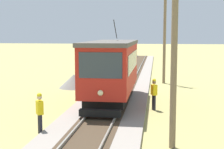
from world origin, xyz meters
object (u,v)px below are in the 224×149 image
object	(u,v)px
gravel_pile	(74,81)
track_worker	(40,111)
red_tram	(112,68)
second_worker	(154,93)
utility_pole_mid	(165,33)
utility_pole_near_tram	(174,39)

from	to	relation	value
gravel_pile	track_worker	xyz separation A→B (m)	(1.53, -11.72, 0.45)
red_tram	gravel_pile	xyz separation A→B (m)	(-3.79, 5.57, -1.66)
gravel_pile	track_worker	distance (m)	11.83
gravel_pile	second_worker	distance (m)	9.20
utility_pole_mid	utility_pole_near_tram	bearing A→B (deg)	-90.00
track_worker	second_worker	size ratio (longest dim) A/B	1.00
utility_pole_near_tram	gravel_pile	xyz separation A→B (m)	(-7.06, 12.49, -3.54)
red_tram	track_worker	world-z (taller)	red_tram
gravel_pile	track_worker	world-z (taller)	track_worker
track_worker	second_worker	bearing A→B (deg)	11.54
utility_pole_near_tram	second_worker	bearing A→B (deg)	97.34
track_worker	second_worker	distance (m)	6.95
second_worker	track_worker	bearing A→B (deg)	21.35
red_tram	utility_pole_mid	xyz separation A→B (m)	(3.27, 8.97, 2.08)
utility_pole_near_tram	track_worker	bearing A→B (deg)	172.03
red_tram	utility_pole_mid	world-z (taller)	utility_pole_mid
utility_pole_near_tram	second_worker	size ratio (longest dim) A/B	4.46
red_tram	track_worker	xyz separation A→B (m)	(-2.26, -6.15, -1.21)
red_tram	utility_pole_near_tram	bearing A→B (deg)	-64.71
red_tram	utility_pole_mid	bearing A→B (deg)	69.95
track_worker	second_worker	xyz separation A→B (m)	(4.78, 5.04, 0.00)
utility_pole_near_tram	utility_pole_mid	xyz separation A→B (m)	(-0.00, 15.90, 0.20)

